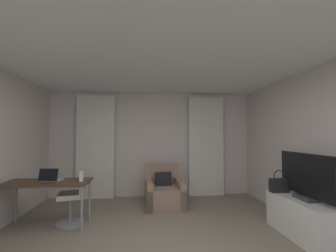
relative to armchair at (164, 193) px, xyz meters
name	(u,v)px	position (x,y,z in m)	size (l,w,h in m)	color
wall_window	(152,144)	(-0.23, 0.85, 1.02)	(5.12, 0.06, 2.60)	silver
ceiling	(159,46)	(-0.23, -2.18, 2.35)	(5.12, 6.12, 0.06)	white
curtain_left_panel	(95,146)	(-1.61, 0.72, 0.97)	(0.90, 0.06, 2.50)	silver
curtain_right_panel	(206,146)	(1.14, 0.72, 0.97)	(0.90, 0.06, 2.50)	silver
armchair	(164,193)	(0.00, 0.00, 0.00)	(0.83, 0.90, 0.86)	#997A66
desk	(48,185)	(-2.03, -0.90, 0.40)	(1.35, 0.60, 0.75)	#4C3828
desk_chair	(73,201)	(-1.63, -0.84, 0.11)	(0.48, 0.48, 0.88)	gray
laptop	(51,178)	(-1.99, -0.88, 0.52)	(0.35, 0.29, 0.22)	#ADADB2
tv_console	(305,219)	(1.96, -1.72, 0.01)	(0.51, 1.21, 0.58)	white
tv_flatscreen	(305,177)	(1.96, -1.76, 0.62)	(0.20, 1.09, 0.68)	#333338
handbag_primary	(279,185)	(1.83, -1.30, 0.42)	(0.30, 0.14, 0.37)	black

